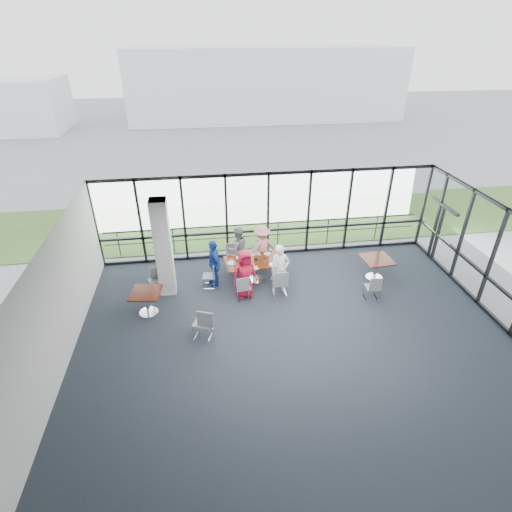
{
  "coord_description": "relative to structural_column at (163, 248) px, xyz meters",
  "views": [
    {
      "loc": [
        -2.27,
        -8.02,
        7.53
      ],
      "look_at": [
        -0.72,
        2.99,
        1.1
      ],
      "focal_mm": 28.0,
      "sensor_mm": 36.0,
      "label": 1
    }
  ],
  "objects": [
    {
      "name": "chair_main_nr",
      "position": [
        3.56,
        -0.69,
        -1.13
      ],
      "size": [
        0.46,
        0.46,
        0.93
      ],
      "primitive_type": null,
      "rotation": [
        0.0,
        0.0,
        -0.01
      ],
      "color": "gray",
      "rests_on": "ground"
    },
    {
      "name": "curtain_wall_back",
      "position": [
        3.6,
        2.0,
        0.0
      ],
      "size": [
        12.0,
        0.1,
        3.2
      ],
      "primitive_type": "cube",
      "color": "white",
      "rests_on": "ground"
    },
    {
      "name": "side_table_left",
      "position": [
        -0.55,
        -1.07,
        -0.97
      ],
      "size": [
        0.97,
        0.97,
        0.75
      ],
      "rotation": [
        0.0,
        0.0,
        -0.15
      ],
      "color": "#3C190A",
      "rests_on": "ground"
    },
    {
      "name": "menu_b",
      "position": [
        3.7,
        0.07,
        -0.85
      ],
      "size": [
        0.33,
        0.23,
        0.0
      ],
      "primitive_type": "cube",
      "rotation": [
        0.0,
        0.0,
        0.03
      ],
      "color": "beige",
      "rests_on": "main_table"
    },
    {
      "name": "wall_left",
      "position": [
        -2.4,
        -3.0,
        0.0
      ],
      "size": [
        0.1,
        10.0,
        3.2
      ],
      "primitive_type": "cube",
      "color": "silver",
      "rests_on": "ground"
    },
    {
      "name": "wall_front",
      "position": [
        3.6,
        -8.0,
        0.0
      ],
      "size": [
        12.0,
        0.1,
        3.2
      ],
      "primitive_type": "cube",
      "color": "silver",
      "rests_on": "ground"
    },
    {
      "name": "grass_strip",
      "position": [
        3.6,
        5.0,
        -1.59
      ],
      "size": [
        80.0,
        5.0,
        0.01
      ],
      "primitive_type": "cube",
      "color": "#325A1E",
      "rests_on": "ground"
    },
    {
      "name": "plate_end",
      "position": [
        2.09,
        0.24,
        -0.84
      ],
      "size": [
        0.26,
        0.26,
        0.01
      ],
      "primitive_type": "cylinder",
      "color": "white",
      "rests_on": "main_table"
    },
    {
      "name": "apron",
      "position": [
        3.6,
        7.0,
        -1.62
      ],
      "size": [
        80.0,
        70.0,
        0.02
      ],
      "primitive_type": "cube",
      "color": "gray",
      "rests_on": "ground"
    },
    {
      "name": "chair_main_end",
      "position": [
        1.33,
        0.08,
        -1.19
      ],
      "size": [
        0.45,
        0.45,
        0.81
      ],
      "primitive_type": null,
      "rotation": [
        0.0,
        0.0,
        -1.72
      ],
      "color": "gray",
      "rests_on": "ground"
    },
    {
      "name": "diner_near_right",
      "position": [
        3.56,
        -0.56,
        -0.75
      ],
      "size": [
        0.68,
        0.54,
        1.71
      ],
      "primitive_type": "imported",
      "rotation": [
        0.0,
        0.0,
        0.14
      ],
      "color": "white",
      "rests_on": "ground"
    },
    {
      "name": "ketchup_bottle",
      "position": [
        2.89,
        0.35,
        -0.76
      ],
      "size": [
        0.06,
        0.06,
        0.18
      ],
      "primitive_type": "cylinder",
      "color": "#B01D0B",
      "rests_on": "main_table"
    },
    {
      "name": "diner_far_right",
      "position": [
        3.25,
        1.07,
        -0.79
      ],
      "size": [
        1.17,
        0.86,
        1.62
      ],
      "primitive_type": "imported",
      "rotation": [
        0.0,
        0.0,
        3.49
      ],
      "color": "#D48383",
      "rests_on": "ground"
    },
    {
      "name": "tumbler_a",
      "position": [
        2.72,
        -0.01,
        -0.78
      ],
      "size": [
        0.07,
        0.07,
        0.15
      ],
      "primitive_type": "cylinder",
      "color": "white",
      "rests_on": "main_table"
    },
    {
      "name": "plate_fr",
      "position": [
        3.37,
        0.68,
        -0.84
      ],
      "size": [
        0.23,
        0.23,
        0.01
      ],
      "primitive_type": "cylinder",
      "color": "white",
      "rests_on": "main_table"
    },
    {
      "name": "plate_nr",
      "position": [
        3.45,
        -0.06,
        -0.84
      ],
      "size": [
        0.28,
        0.28,
        0.01
      ],
      "primitive_type": "cylinder",
      "color": "white",
      "rests_on": "main_table"
    },
    {
      "name": "ceiling",
      "position": [
        3.6,
        -3.0,
        1.6
      ],
      "size": [
        12.0,
        10.0,
        0.04
      ],
      "primitive_type": "cube",
      "color": "white",
      "rests_on": "ground"
    },
    {
      "name": "condiment_caddy",
      "position": [
        2.92,
        0.34,
        -0.83
      ],
      "size": [
        0.1,
        0.07,
        0.04
      ],
      "primitive_type": "cube",
      "color": "black",
      "rests_on": "main_table"
    },
    {
      "name": "chair_spare_r",
      "position": [
        6.38,
        -1.29,
        -1.18
      ],
      "size": [
        0.44,
        0.44,
        0.84
      ],
      "primitive_type": null,
      "rotation": [
        0.0,
        0.0,
        -0.07
      ],
      "color": "gray",
      "rests_on": "ground"
    },
    {
      "name": "chair_main_fr",
      "position": [
        3.25,
        1.33,
        -1.16
      ],
      "size": [
        0.54,
        0.54,
        0.88
      ],
      "primitive_type": null,
      "rotation": [
        0.0,
        0.0,
        3.44
      ],
      "color": "gray",
      "rests_on": "ground"
    },
    {
      "name": "chair_spare_la",
      "position": [
        1.07,
        -2.37,
        -1.12
      ],
      "size": [
        0.61,
        0.61,
        0.96
      ],
      "primitive_type": null,
      "rotation": [
        0.0,
        0.0,
        -0.37
      ],
      "color": "gray",
      "rests_on": "ground"
    },
    {
      "name": "green_bottle",
      "position": [
        2.98,
        0.36,
        -0.75
      ],
      "size": [
        0.05,
        0.05,
        0.2
      ],
      "primitive_type": "cylinder",
      "color": "#25713F",
      "rests_on": "main_table"
    },
    {
      "name": "menu_c",
      "position": [
        2.98,
        0.7,
        -0.85
      ],
      "size": [
        0.32,
        0.25,
        0.0
      ],
      "primitive_type": "cube",
      "rotation": [
        0.0,
        0.0,
        0.15
      ],
      "color": "beige",
      "rests_on": "main_table"
    },
    {
      "name": "tumbler_b",
      "position": [
        3.2,
        0.14,
        -0.79
      ],
      "size": [
        0.06,
        0.06,
        0.13
      ],
      "primitive_type": "cylinder",
      "color": "white",
      "rests_on": "main_table"
    },
    {
      "name": "structural_column",
      "position": [
        0.0,
        0.0,
        0.0
      ],
      "size": [
        0.5,
        0.5,
        3.2
      ],
      "primitive_type": "cube",
      "color": "silver",
      "rests_on": "ground"
    },
    {
      "name": "chair_spare_lb",
      "position": [
        -0.4,
        0.05,
        -1.2
      ],
      "size": [
        0.5,
        0.5,
        0.81
      ],
      "primitive_type": null,
      "rotation": [
        0.0,
        0.0,
        3.48
      ],
      "color": "gray",
      "rests_on": "ground"
    },
    {
      "name": "floor",
      "position": [
        3.6,
        -3.0,
        -1.61
      ],
      "size": [
        12.0,
        10.0,
        0.02
      ],
      "primitive_type": "cube",
      "color": "#1F2730",
      "rests_on": "ground"
    },
    {
      "name": "diner_far_left",
      "position": [
        2.38,
        1.03,
        -0.78
      ],
      "size": [
        0.9,
        0.68,
        1.64
      ],
      "primitive_type": "imported",
      "rotation": [
        0.0,
        0.0,
        3.4
      ],
      "color": "slate",
      "rests_on": "ground"
    },
    {
      "name": "diner_near_left",
      "position": [
        2.44,
        -0.6,
        -0.79
      ],
      "size": [
        0.9,
        0.71,
        1.62
      ],
      "primitive_type": "imported",
      "rotation": [
        0.0,
        0.0,
        0.28
      ],
      "color": "#BC1030",
      "rests_on": "ground"
    },
    {
      "name": "chair_main_nl",
      "position": [
        2.38,
        -0.72,
        -1.17
      ],
      "size": [
        0.48,
        0.48,
        0.85
      ],
      "primitive_type": null,
      "rotation": [
        0.0,
        0.0,
        0.16
      ],
      "color": "gray",
      "rests_on": "ground"
    },
    {
      "name": "plate_fl",
      "position": [
        2.41,
        0.55,
        -0.84
      ],
      "size": [
        0.26,
        0.26,
        0.01
      ],
      "primitive_type": "cylinder",
      "color": "white",
      "rests_on": "main_table"
    },
    {
      "name": "menu_a",
      "position": [
        2.78,
        -0.2,
        -0.85
      ],
      "size": [
        0.36,
        0.29,
        0.0
      ],
      "primitive_type": "cube",
      "rotation": [
        0.0,
        0.0,
        0.27
      ],
      "color": "beige",
      "rests_on": "main_table"
    },
    {
      "name": "diner_end",
      "position": [
        1.52,
        0.22,
        -0.78
      ],
      "size": [
        0.74,
        1.05,
        1.63
      ],
      "primitive_type": "imported",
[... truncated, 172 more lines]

